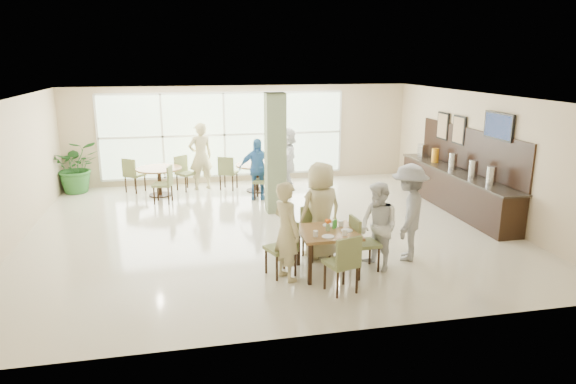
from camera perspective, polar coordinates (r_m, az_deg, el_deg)
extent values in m
plane|color=beige|center=(11.14, -2.28, -3.99)|extent=(10.00, 10.00, 0.00)
plane|color=white|center=(10.58, -2.44, 10.52)|extent=(10.00, 10.00, 0.00)
plane|color=beige|center=(15.16, -5.20, 6.42)|extent=(10.00, 0.00, 10.00)
plane|color=beige|center=(6.53, 4.24, -4.75)|extent=(10.00, 0.00, 10.00)
plane|color=beige|center=(11.12, -28.68, 1.64)|extent=(0.00, 9.00, 9.00)
plane|color=beige|center=(12.58, 20.77, 3.82)|extent=(0.00, 9.00, 9.00)
plane|color=silver|center=(15.09, -7.08, 6.33)|extent=(7.00, 0.00, 7.00)
cube|color=#647450|center=(12.00, -1.42, 4.29)|extent=(0.45, 0.45, 2.80)
cube|color=brown|center=(8.68, 4.44, -4.47)|extent=(0.98, 0.98, 0.05)
cube|color=black|center=(8.34, 2.44, -8.03)|extent=(0.06, 0.06, 0.70)
cube|color=black|center=(8.57, 7.85, -7.52)|extent=(0.06, 0.06, 0.70)
cube|color=black|center=(9.08, 1.15, -6.06)|extent=(0.06, 0.06, 0.70)
cube|color=black|center=(9.29, 6.15, -5.65)|extent=(0.06, 0.06, 0.70)
cylinder|color=brown|center=(13.98, -14.16, 2.54)|extent=(1.19, 1.19, 0.04)
cylinder|color=black|center=(14.06, -14.07, 1.04)|extent=(0.10, 0.10, 0.71)
cylinder|color=black|center=(14.14, -13.98, -0.30)|extent=(0.60, 0.60, 0.03)
cylinder|color=brown|center=(14.05, -3.48, 3.02)|extent=(1.16, 1.16, 0.04)
cylinder|color=black|center=(14.13, -3.46, 1.53)|extent=(0.10, 0.10, 0.71)
cylinder|color=black|center=(14.21, -3.44, 0.20)|extent=(0.60, 0.60, 0.03)
cylinder|color=white|center=(8.47, 6.34, -4.48)|extent=(0.08, 0.08, 0.10)
cylinder|color=white|center=(8.90, 5.89, -3.51)|extent=(0.08, 0.08, 0.10)
cylinder|color=white|center=(8.37, 3.08, -4.65)|extent=(0.08, 0.08, 0.10)
cylinder|color=white|center=(8.37, 4.47, -4.96)|extent=(0.20, 0.20, 0.01)
cylinder|color=white|center=(8.93, 4.52, -3.70)|extent=(0.20, 0.20, 0.01)
cylinder|color=white|center=(8.69, 6.54, -4.27)|extent=(0.20, 0.20, 0.01)
cylinder|color=#99B27F|center=(8.65, 4.46, -3.94)|extent=(0.07, 0.07, 0.12)
sphere|color=#DF5A12|center=(8.62, 4.66, -3.24)|extent=(0.07, 0.07, 0.07)
sphere|color=#DF5A12|center=(8.64, 4.33, -3.20)|extent=(0.07, 0.07, 0.07)
sphere|color=#DF5A12|center=(8.59, 4.42, -3.31)|extent=(0.07, 0.07, 0.07)
cube|color=green|center=(8.78, 5.22, -3.58)|extent=(0.10, 0.07, 0.15)
cube|color=black|center=(13.03, 18.04, 0.12)|extent=(0.60, 4.60, 0.90)
cube|color=black|center=(12.93, 18.20, 2.14)|extent=(0.64, 4.70, 0.04)
cube|color=black|center=(12.98, 19.50, 4.46)|extent=(0.04, 4.60, 1.00)
cylinder|color=silver|center=(11.72, 21.65, 1.70)|extent=(0.20, 0.20, 0.40)
cylinder|color=silver|center=(12.30, 19.89, 2.43)|extent=(0.20, 0.20, 0.40)
cylinder|color=silver|center=(13.05, 17.85, 3.27)|extent=(0.20, 0.20, 0.40)
cylinder|color=orange|center=(13.83, 16.03, 3.93)|extent=(0.18, 0.18, 0.36)
cube|color=silver|center=(14.44, 14.75, 4.46)|extent=(0.18, 0.30, 0.36)
cube|color=black|center=(11.95, 22.38, 6.79)|extent=(0.06, 1.00, 0.58)
cube|color=#7F99CC|center=(11.93, 22.28, 6.79)|extent=(0.01, 0.92, 0.50)
cube|color=black|center=(13.33, 18.48, 6.55)|extent=(0.04, 0.55, 0.70)
cube|color=olive|center=(13.32, 18.38, 6.55)|extent=(0.01, 0.47, 0.62)
cube|color=black|center=(14.02, 16.85, 7.04)|extent=(0.04, 0.55, 0.70)
cube|color=olive|center=(14.01, 16.76, 7.04)|extent=(0.01, 0.47, 0.62)
imported|color=#2B692A|center=(15.03, -22.45, 2.64)|extent=(1.49, 1.49, 1.43)
imported|color=tan|center=(8.37, -0.16, -4.38)|extent=(0.60, 0.71, 1.66)
imported|color=tan|center=(9.31, 3.65, -2.05)|extent=(0.98, 0.73, 1.78)
imported|color=white|center=(8.92, 10.02, -3.82)|extent=(0.80, 0.90, 1.54)
imported|color=#939395|center=(9.45, 13.24, -2.22)|extent=(1.13, 1.31, 1.76)
imported|color=#3D78B7|center=(13.24, -3.47, 2.57)|extent=(0.98, 0.63, 1.58)
imported|color=white|center=(14.26, -0.09, 3.75)|extent=(1.02, 1.71, 1.72)
imported|color=tan|center=(14.38, -9.68, 3.93)|extent=(0.78, 0.62, 1.87)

